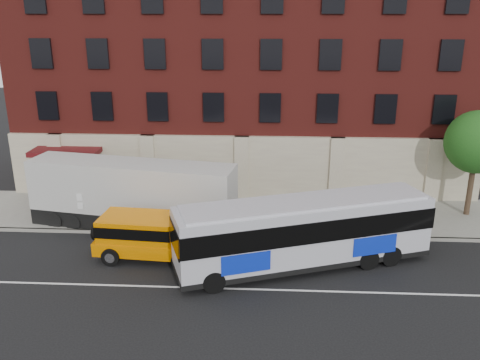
# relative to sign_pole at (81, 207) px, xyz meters

# --- Properties ---
(ground) EXTENTS (120.00, 120.00, 0.00)m
(ground) POSITION_rel_sign_pole_xyz_m (8.50, -6.15, -1.45)
(ground) COLOR black
(ground) RESTS_ON ground
(sidewalk) EXTENTS (60.00, 6.00, 0.15)m
(sidewalk) POSITION_rel_sign_pole_xyz_m (8.50, 2.85, -1.38)
(sidewalk) COLOR #9A988C
(sidewalk) RESTS_ON ground
(kerb) EXTENTS (60.00, 0.25, 0.15)m
(kerb) POSITION_rel_sign_pole_xyz_m (8.50, -0.15, -1.38)
(kerb) COLOR #9A988C
(kerb) RESTS_ON ground
(lane_line) EXTENTS (60.00, 0.12, 0.01)m
(lane_line) POSITION_rel_sign_pole_xyz_m (8.50, -5.65, -1.45)
(lane_line) COLOR silver
(lane_line) RESTS_ON ground
(building) EXTENTS (30.00, 12.10, 15.00)m
(building) POSITION_rel_sign_pole_xyz_m (8.49, 10.77, 6.13)
(building) COLOR maroon
(building) RESTS_ON sidewalk
(sign_pole) EXTENTS (0.30, 0.20, 2.50)m
(sign_pole) POSITION_rel_sign_pole_xyz_m (0.00, 0.00, 0.00)
(sign_pole) COLOR slate
(sign_pole) RESTS_ON ground
(street_tree) EXTENTS (3.60, 3.60, 6.20)m
(street_tree) POSITION_rel_sign_pole_xyz_m (22.04, 3.34, 2.96)
(street_tree) COLOR #332619
(street_tree) RESTS_ON sidewalk
(city_bus) EXTENTS (12.39, 6.53, 3.35)m
(city_bus) POSITION_rel_sign_pole_xyz_m (11.90, -3.35, 0.40)
(city_bus) COLOR silver
(city_bus) RESTS_ON ground
(yellow_suv) EXTENTS (5.73, 2.81, 2.15)m
(yellow_suv) POSITION_rel_sign_pole_xyz_m (4.24, -2.83, -0.22)
(yellow_suv) COLOR orange
(yellow_suv) RESTS_ON ground
(shipping_container) EXTENTS (11.69, 4.28, 3.82)m
(shipping_container) POSITION_rel_sign_pole_xyz_m (2.70, 0.67, 0.44)
(shipping_container) COLOR black
(shipping_container) RESTS_ON ground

